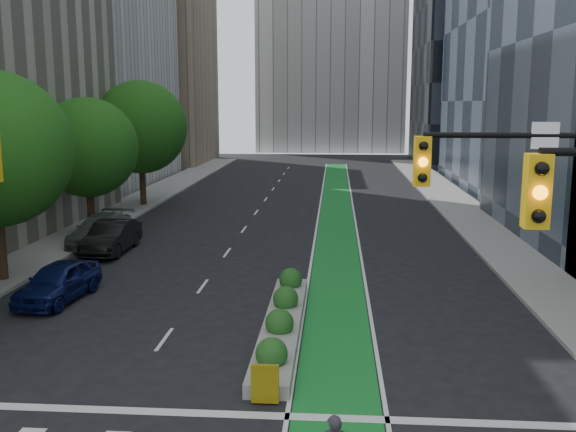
% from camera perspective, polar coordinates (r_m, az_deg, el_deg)
% --- Properties ---
extents(sidewalk_left, '(3.60, 90.00, 0.15)m').
position_cam_1_polar(sidewalk_left, '(41.51, -16.56, -0.59)').
color(sidewalk_left, gray).
rests_on(sidewalk_left, ground).
extents(sidewalk_right, '(3.60, 90.00, 0.15)m').
position_cam_1_polar(sidewalk_right, '(39.84, 17.09, -1.05)').
color(sidewalk_right, gray).
rests_on(sidewalk_right, ground).
extents(bike_lane_paint, '(2.20, 70.00, 0.01)m').
position_cam_1_polar(bike_lane_paint, '(43.76, 4.32, 0.25)').
color(bike_lane_paint, '#167D2A').
rests_on(bike_lane_paint, ground).
extents(building_tan_far, '(14.00, 16.00, 26.00)m').
position_cam_1_polar(building_tan_far, '(82.54, -12.23, 13.72)').
color(building_tan_far, tan).
rests_on(building_tan_far, ground).
extents(building_dark_end, '(14.00, 18.00, 28.00)m').
position_cam_1_polar(building_dark_end, '(83.16, 16.62, 14.20)').
color(building_dark_end, black).
rests_on(building_dark_end, ground).
extents(tree_midfar, '(5.60, 5.60, 7.76)m').
position_cam_1_polar(tree_midfar, '(37.85, -17.39, 5.81)').
color(tree_midfar, black).
rests_on(tree_midfar, ground).
extents(tree_far, '(6.60, 6.60, 9.00)m').
position_cam_1_polar(tree_far, '(47.24, -12.98, 7.69)').
color(tree_far, black).
rests_on(tree_far, ground).
extents(median_planter, '(1.20, 10.26, 1.10)m').
position_cam_1_polar(median_planter, '(21.44, -0.51, -9.26)').
color(median_planter, gray).
rests_on(median_planter, ground).
extents(parked_car_left_near, '(2.23, 4.55, 1.49)m').
position_cam_1_polar(parked_car_left_near, '(26.00, -19.75, -5.51)').
color(parked_car_left_near, '#0B1345').
rests_on(parked_car_left_near, ground).
extents(parked_car_left_mid, '(1.72, 4.83, 1.59)m').
position_cam_1_polar(parked_car_left_mid, '(33.40, -15.42, -1.81)').
color(parked_car_left_mid, black).
rests_on(parked_car_left_mid, ground).
extents(parked_car_left_far, '(2.39, 5.45, 1.56)m').
position_cam_1_polar(parked_car_left_far, '(35.47, -16.29, -1.19)').
color(parked_car_left_far, slate).
rests_on(parked_car_left_far, ground).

